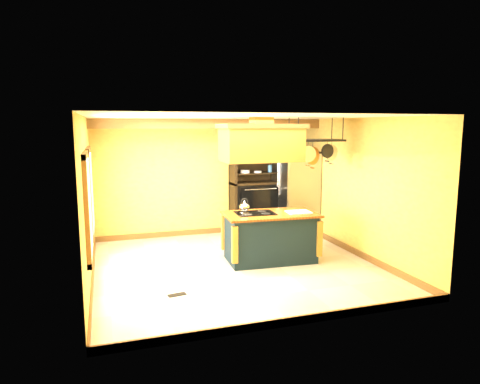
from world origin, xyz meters
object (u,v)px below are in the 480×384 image
hutch (255,198)px  refrigerator (295,194)px  range_hood (261,142)px  pot_rack (315,146)px  kitchen_island (270,236)px

hutch → refrigerator: bearing=-23.0°
range_hood → pot_rack: bearing=0.6°
kitchen_island → range_hood: bearing=-176.6°
pot_rack → refrigerator: pot_rack is taller
kitchen_island → refrigerator: size_ratio=0.93×
range_hood → pot_rack: size_ratio=1.36×
refrigerator → hutch: bearing=157.0°
range_hood → pot_rack: same height
hutch → pot_rack: bearing=-78.5°
hutch → kitchen_island: bearing=-102.4°
refrigerator → kitchen_island: bearing=-127.0°
kitchen_island → pot_rack: (0.91, 0.01, 1.70)m
kitchen_island → refrigerator: 2.28m
kitchen_island → hutch: hutch is taller
kitchen_island → pot_rack: bearing=3.8°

